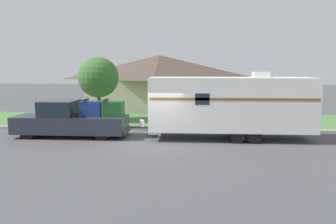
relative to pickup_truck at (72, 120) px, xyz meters
name	(u,v)px	position (x,y,z in m)	size (l,w,h in m)	color
ground_plane	(157,145)	(4.81, -1.64, -0.91)	(120.00, 120.00, 0.00)	#47474C
curb_strip	(163,129)	(4.81, 2.11, -0.84)	(80.00, 0.30, 0.14)	#999993
lawn_strip	(168,120)	(4.81, 5.76, -0.89)	(80.00, 7.00, 0.03)	#477538
house_across_street	(159,81)	(3.52, 12.99, 1.63)	(13.08, 7.06, 4.89)	beige
pickup_truck	(72,120)	(0.00, 0.00, 0.00)	(6.15, 2.01, 2.06)	black
travel_trailer	(231,104)	(8.52, 0.00, 0.95)	(9.51, 2.38, 3.52)	black
mailbox	(260,111)	(10.71, 3.11, 0.17)	(0.48, 0.20, 1.41)	brown
tree_in_yard	(98,77)	(0.02, 5.20, 2.16)	(2.81, 2.81, 4.48)	brown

